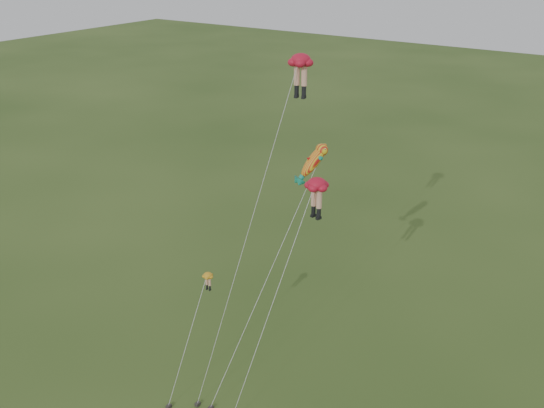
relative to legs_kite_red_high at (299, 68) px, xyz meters
The scene contains 5 objects.
ground 22.47m from the legs_kite_red_high, 101.17° to the right, with size 300.00×300.00×0.00m, color #2B4318.
legs_kite_red_high is the anchor object (origin of this frame).
legs_kite_red_mid 7.68m from the legs_kite_red_high, 16.75° to the right, with size 2.23×9.51×14.52m.
legs_kite_yellow 15.56m from the legs_kite_red_high, 124.62° to the right, with size 0.83×5.24×8.03m.
fish_kite 6.54m from the legs_kite_red_high, 70.41° to the left, with size 2.88×11.10×16.24m.
Camera 1 is at (20.83, -24.52, 28.53)m, focal length 40.00 mm.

